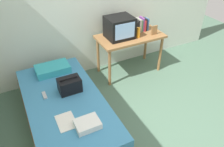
{
  "coord_description": "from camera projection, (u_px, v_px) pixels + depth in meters",
  "views": [
    {
      "loc": [
        -1.43,
        -1.46,
        2.43
      ],
      "look_at": [
        -0.23,
        0.94,
        0.54
      ],
      "focal_mm": 35.98,
      "sensor_mm": 36.0,
      "label": 1
    }
  ],
  "objects": [
    {
      "name": "tv",
      "position": [
        119.0,
        27.0,
        3.73
      ],
      "size": [
        0.44,
        0.39,
        0.36
      ],
      "color": "black",
      "rests_on": "desk"
    },
    {
      "name": "pillow",
      "position": [
        53.0,
        69.0,
        3.44
      ],
      "size": [
        0.5,
        0.31,
        0.11
      ],
      "primitive_type": "cube",
      "color": "#33A8B7",
      "rests_on": "bed"
    },
    {
      "name": "picture_frame",
      "position": [
        154.0,
        30.0,
        3.88
      ],
      "size": [
        0.11,
        0.02,
        0.17
      ],
      "primitive_type": "cube",
      "color": "olive",
      "rests_on": "desk"
    },
    {
      "name": "magazine",
      "position": [
        66.0,
        121.0,
        2.63
      ],
      "size": [
        0.21,
        0.29,
        0.01
      ],
      "primitive_type": "cube",
      "color": "white",
      "rests_on": "bed"
    },
    {
      "name": "ground_plane",
      "position": [
        159.0,
        138.0,
        2.99
      ],
      "size": [
        8.0,
        8.0,
        0.0
      ],
      "primitive_type": "plane",
      "color": "#4C6B56"
    },
    {
      "name": "desk",
      "position": [
        130.0,
        40.0,
        3.95
      ],
      "size": [
        1.16,
        0.6,
        0.73
      ],
      "color": "olive",
      "rests_on": "ground"
    },
    {
      "name": "water_bottle",
      "position": [
        138.0,
        33.0,
        3.78
      ],
      "size": [
        0.06,
        0.06,
        0.18
      ],
      "primitive_type": "cylinder",
      "color": "orange",
      "rests_on": "desk"
    },
    {
      "name": "wall_back",
      "position": [
        96.0,
        0.0,
        3.71
      ],
      "size": [
        5.2,
        0.1,
        2.6
      ],
      "primitive_type": "cube",
      "color": "silver",
      "rests_on": "ground"
    },
    {
      "name": "book_row",
      "position": [
        140.0,
        25.0,
        4.0
      ],
      "size": [
        0.27,
        0.17,
        0.25
      ],
      "color": "black",
      "rests_on": "desk"
    },
    {
      "name": "bed",
      "position": [
        66.0,
        112.0,
        3.08
      ],
      "size": [
        1.0,
        2.0,
        0.46
      ],
      "color": "olive",
      "rests_on": "ground"
    },
    {
      "name": "handbag",
      "position": [
        70.0,
        85.0,
        3.03
      ],
      "size": [
        0.3,
        0.2,
        0.22
      ],
      "color": "black",
      "rests_on": "bed"
    },
    {
      "name": "remote_silver",
      "position": [
        44.0,
        95.0,
        3.0
      ],
      "size": [
        0.04,
        0.14,
        0.02
      ],
      "primitive_type": "cube",
      "color": "#B7B7BC",
      "rests_on": "bed"
    },
    {
      "name": "folded_towel",
      "position": [
        87.0,
        124.0,
        2.55
      ],
      "size": [
        0.28,
        0.22,
        0.08
      ],
      "primitive_type": "cube",
      "color": "white",
      "rests_on": "bed"
    },
    {
      "name": "remote_dark",
      "position": [
        85.0,
        124.0,
        2.59
      ],
      "size": [
        0.04,
        0.16,
        0.02
      ],
      "primitive_type": "cube",
      "color": "black",
      "rests_on": "bed"
    }
  ]
}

